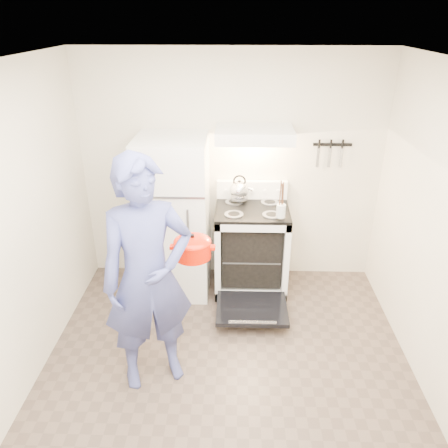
{
  "coord_description": "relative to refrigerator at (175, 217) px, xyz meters",
  "views": [
    {
      "loc": [
        0.06,
        -2.66,
        2.78
      ],
      "look_at": [
        -0.05,
        1.0,
        1.0
      ],
      "focal_mm": 35.0,
      "sensor_mm": 36.0,
      "label": 1
    }
  ],
  "objects": [
    {
      "name": "floor",
      "position": [
        0.58,
        -1.45,
        -0.85
      ],
      "size": [
        3.6,
        3.6,
        0.0
      ],
      "primitive_type": "plane",
      "color": "brown",
      "rests_on": "ground"
    },
    {
      "name": "oven_rack",
      "position": [
        0.81,
        0.02,
        -0.41
      ],
      "size": [
        0.6,
        0.52,
        0.01
      ],
      "primitive_type": "cube",
      "color": "slate",
      "rests_on": "stove_body"
    },
    {
      "name": "stove_body",
      "position": [
        0.81,
        0.02,
        -0.39
      ],
      "size": [
        0.76,
        0.65,
        0.92
      ],
      "primitive_type": "cube",
      "color": "white",
      "rests_on": "floor"
    },
    {
      "name": "knife_strip",
      "position": [
        1.63,
        0.33,
        0.7
      ],
      "size": [
        0.4,
        0.02,
        0.03
      ],
      "primitive_type": "cube",
      "color": "black",
      "rests_on": "back_wall"
    },
    {
      "name": "utensil_jar",
      "position": [
        1.08,
        -0.24,
        0.2
      ],
      "size": [
        0.11,
        0.11,
        0.13
      ],
      "primitive_type": "cylinder",
      "rotation": [
        0.0,
        0.0,
        -0.24
      ],
      "color": "silver",
      "rests_on": "cooktop"
    },
    {
      "name": "cooktop",
      "position": [
        0.81,
        0.02,
        0.09
      ],
      "size": [
        0.76,
        0.65,
        0.03
      ],
      "primitive_type": "cube",
      "color": "black",
      "rests_on": "stove_body"
    },
    {
      "name": "dutch_oven",
      "position": [
        0.29,
        -0.98,
        0.17
      ],
      "size": [
        0.38,
        0.31,
        0.24
      ],
      "primitive_type": null,
      "color": "red",
      "rests_on": "person"
    },
    {
      "name": "back_wall",
      "position": [
        0.58,
        0.35,
        0.4
      ],
      "size": [
        3.2,
        0.02,
        2.5
      ],
      "primitive_type": "cube",
      "color": "beige",
      "rests_on": "ground"
    },
    {
      "name": "tea_kettle",
      "position": [
        0.67,
        0.19,
        0.25
      ],
      "size": [
        0.25,
        0.21,
        0.3
      ],
      "primitive_type": null,
      "color": "#BCBCC1",
      "rests_on": "cooktop"
    },
    {
      "name": "range_hood",
      "position": [
        0.81,
        0.1,
        0.86
      ],
      "size": [
        0.76,
        0.5,
        0.12
      ],
      "primitive_type": "cube",
      "color": "white",
      "rests_on": "back_wall"
    },
    {
      "name": "refrigerator",
      "position": [
        0.0,
        0.0,
        0.0
      ],
      "size": [
        0.7,
        0.7,
        1.7
      ],
      "primitive_type": "cube",
      "color": "white",
      "rests_on": "floor"
    },
    {
      "name": "oven_door",
      "position": [
        0.81,
        -0.57,
        -0.72
      ],
      "size": [
        0.7,
        0.54,
        0.04
      ],
      "primitive_type": "cube",
      "color": "black",
      "rests_on": "floor"
    },
    {
      "name": "person",
      "position": [
        -0.02,
        -1.34,
        0.12
      ],
      "size": [
        0.83,
        0.71,
        1.94
      ],
      "primitive_type": "imported",
      "rotation": [
        0.0,
        0.0,
        0.41
      ],
      "color": "navy",
      "rests_on": "floor"
    },
    {
      "name": "pizza_stone",
      "position": [
        0.88,
        0.01,
        -0.4
      ],
      "size": [
        0.34,
        0.34,
        0.02
      ],
      "primitive_type": "cylinder",
      "color": "#8B694C",
      "rests_on": "oven_rack"
    },
    {
      "name": "backsplash",
      "position": [
        0.81,
        0.31,
        0.2
      ],
      "size": [
        0.76,
        0.07,
        0.2
      ],
      "primitive_type": "cube",
      "color": "white",
      "rests_on": "cooktop"
    }
  ]
}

